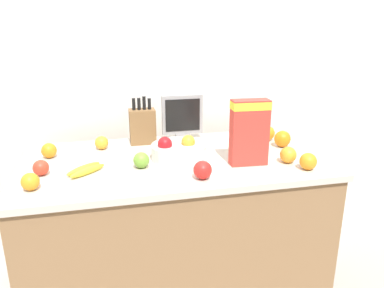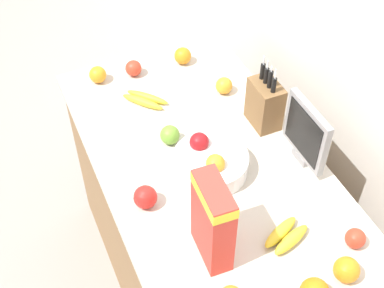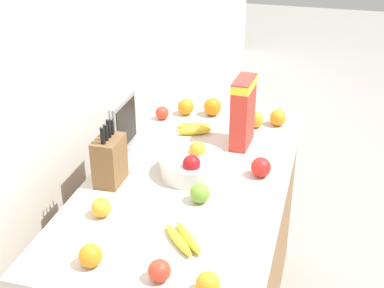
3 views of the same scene
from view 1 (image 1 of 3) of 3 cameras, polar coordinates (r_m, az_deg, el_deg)
wall_back at (r=2.34m, az=-5.60°, el=12.39°), size 9.00×0.06×2.60m
counter at (r=2.05m, az=-2.58°, el=-13.93°), size 1.47×0.78×0.89m
knife_block at (r=2.07m, az=-7.55°, el=2.78°), size 0.14×0.09×0.29m
small_monitor at (r=2.13m, az=-1.48°, el=4.32°), size 0.23×0.03×0.25m
cereal_box at (r=1.75m, az=8.74°, el=2.17°), size 0.18×0.08×0.31m
fruit_bowl at (r=1.83m, az=-2.08°, el=-1.02°), size 0.27×0.27×0.12m
banana_bunch_left at (r=1.74m, az=-15.90°, el=-3.78°), size 0.18×0.17×0.03m
banana_bunch_right at (r=2.02m, az=7.64°, el=0.03°), size 0.13×0.18×0.04m
apple_rear at (r=1.74m, az=-7.73°, el=-2.45°), size 0.07×0.07×0.07m
apple_leftmost at (r=1.60m, az=1.62°, el=-3.98°), size 0.08×0.08×0.08m
apple_by_knife_block at (r=2.22m, az=8.46°, el=2.01°), size 0.07×0.07×0.07m
apple_front at (r=1.77m, az=-22.04°, el=-3.37°), size 0.07×0.07×0.07m
orange_mid_left at (r=1.78m, az=17.29°, el=-2.54°), size 0.08×0.08×0.08m
orange_front_right at (r=2.07m, az=13.61°, el=0.77°), size 0.09×0.09×0.09m
orange_by_cereal at (r=2.17m, az=11.47°, el=1.63°), size 0.08×0.08×0.08m
orange_front_left at (r=1.84m, az=14.45°, el=-1.60°), size 0.08×0.08×0.08m
orange_near_bowl at (r=2.03m, az=-13.61°, el=0.19°), size 0.07×0.07×0.07m
orange_mid_right at (r=1.98m, az=-20.96°, el=-0.94°), size 0.08×0.08×0.08m
orange_back_center at (r=1.63m, az=-23.43°, el=-5.29°), size 0.07×0.07×0.07m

